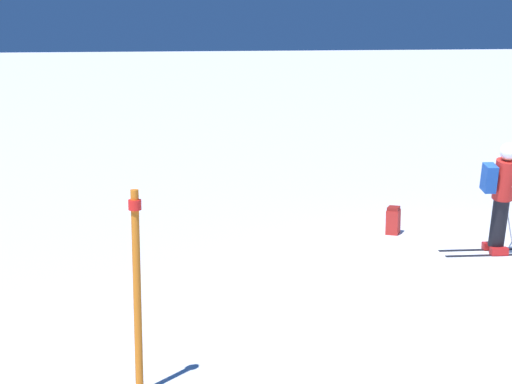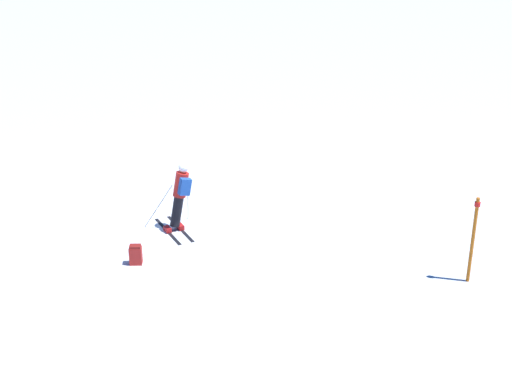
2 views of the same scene
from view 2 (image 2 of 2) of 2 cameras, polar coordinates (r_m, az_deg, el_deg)
The scene contains 4 objects.
ground_plane at distance 19.45m, azimuth -5.36°, elevation -2.67°, with size 300.00×300.00×0.00m, color white.
skier at distance 18.83m, azimuth -6.09°, elevation -0.05°, with size 1.27×1.84×1.91m.
spare_backpack at distance 17.55m, azimuth -9.61°, elevation -4.97°, with size 0.37×0.36×0.50m.
trail_marker at distance 16.87m, azimuth 16.99°, elevation -3.43°, with size 0.13×0.13×2.10m.
Camera 2 is at (9.60, 14.76, 8.26)m, focal length 50.00 mm.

